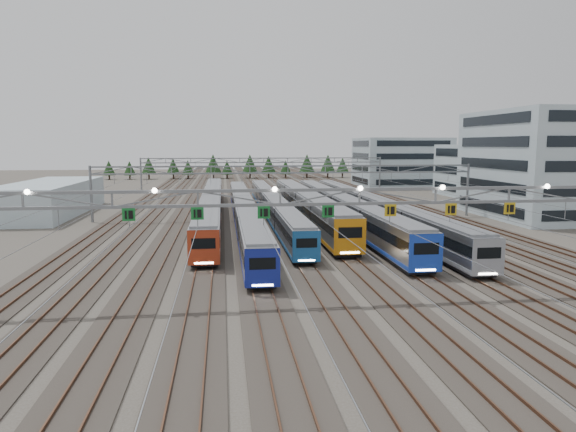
{
  "coord_description": "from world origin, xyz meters",
  "views": [
    {
      "loc": [
        -9.48,
        -34.91,
        10.9
      ],
      "look_at": [
        -2.8,
        17.84,
        3.5
      ],
      "focal_mm": 32.0,
      "sensor_mm": 36.0,
      "label": 1
    }
  ],
  "objects": [
    {
      "name": "train_d",
      "position": [
        2.25,
        37.17,
        2.28
      ],
      "size": [
        3.11,
        51.93,
        4.06
      ],
      "color": "black",
      "rests_on": "ground"
    },
    {
      "name": "train_e",
      "position": [
        6.75,
        34.4,
        2.13
      ],
      "size": [
        2.89,
        60.81,
        3.76
      ],
      "color": "black",
      "rests_on": "ground"
    },
    {
      "name": "gantry_mid",
      "position": [
        0.0,
        40.0,
        6.39
      ],
      "size": [
        56.36,
        0.36,
        8.0
      ],
      "color": "gray",
      "rests_on": "ground"
    },
    {
      "name": "depot_bldg_north",
      "position": [
        37.05,
        95.92,
        6.32
      ],
      "size": [
        22.0,
        18.0,
        12.65
      ],
      "primitive_type": "cube",
      "color": "#A2BBC2",
      "rests_on": "ground"
    },
    {
      "name": "train_b",
      "position": [
        -6.75,
        34.45,
        1.96
      ],
      "size": [
        2.64,
        66.32,
        3.43
      ],
      "color": "black",
      "rests_on": "ground"
    },
    {
      "name": "depot_bldg_mid",
      "position": [
        44.85,
        68.47,
        5.47
      ],
      "size": [
        14.0,
        16.0,
        10.95
      ],
      "primitive_type": "cube",
      "color": "#A2BBC2",
      "rests_on": "ground"
    },
    {
      "name": "depot_bldg_south",
      "position": [
        38.96,
        37.02,
        7.98
      ],
      "size": [
        18.0,
        22.0,
        15.95
      ],
      "primitive_type": "cube",
      "color": "#A2BBC2",
      "rests_on": "ground"
    },
    {
      "name": "gantry_far",
      "position": [
        0.0,
        85.0,
        6.39
      ],
      "size": [
        56.36,
        0.36,
        8.0
      ],
      "color": "gray",
      "rests_on": "ground"
    },
    {
      "name": "ground",
      "position": [
        0.0,
        0.0,
        0.0
      ],
      "size": [
        400.0,
        400.0,
        0.0
      ],
      "primitive_type": "plane",
      "color": "#47423A",
      "rests_on": "ground"
    },
    {
      "name": "train_f",
      "position": [
        11.25,
        35.33,
        2.02
      ],
      "size": [
        2.73,
        65.98,
        3.55
      ],
      "color": "black",
      "rests_on": "ground"
    },
    {
      "name": "train_c",
      "position": [
        -2.25,
        40.67,
        1.91
      ],
      "size": [
        2.56,
        63.43,
        3.33
      ],
      "color": "black",
      "rests_on": "ground"
    },
    {
      "name": "treeline",
      "position": [
        -4.05,
        132.94,
        4.23
      ],
      "size": [
        87.5,
        5.6,
        7.02
      ],
      "color": "#332114",
      "rests_on": "ground"
    },
    {
      "name": "train_a",
      "position": [
        -11.25,
        41.7,
        2.07
      ],
      "size": [
        2.79,
        65.67,
        3.64
      ],
      "color": "black",
      "rests_on": "ground"
    },
    {
      "name": "west_shed",
      "position": [
        -36.81,
        49.96,
        2.52
      ],
      "size": [
        10.0,
        30.0,
        5.04
      ],
      "primitive_type": "cube",
      "color": "#A2BBC2",
      "rests_on": "ground"
    },
    {
      "name": "track_bed",
      "position": [
        0.0,
        100.0,
        1.49
      ],
      "size": [
        54.0,
        260.0,
        5.42
      ],
      "color": "#2D2823",
      "rests_on": "ground"
    },
    {
      "name": "gantry_near",
      "position": [
        -0.05,
        -0.12,
        7.09
      ],
      "size": [
        56.36,
        0.61,
        8.08
      ],
      "color": "gray",
      "rests_on": "ground"
    }
  ]
}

